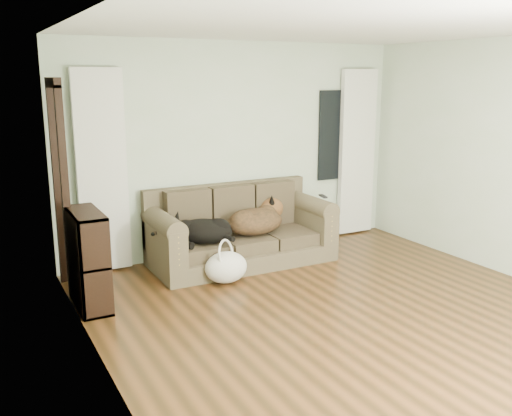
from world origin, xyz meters
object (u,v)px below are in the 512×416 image
bookshelf (88,256)px  tote_bag (226,268)px  dog_shepherd (257,221)px  dog_black_lab (200,231)px  sofa (242,226)px

bookshelf → tote_bag: bearing=-4.0°
dog_shepherd → dog_black_lab: bearing=-3.7°
tote_bag → dog_black_lab: bearing=104.2°
dog_shepherd → tote_bag: size_ratio=1.61×
tote_bag → dog_shepherd: bearing=38.7°
bookshelf → dog_black_lab: bearing=14.4°
sofa → dog_shepherd: 0.20m
dog_shepherd → bookshelf: 2.13m
sofa → tote_bag: 0.76m
sofa → dog_shepherd: size_ratio=2.81×
tote_bag → bookshelf: bookshelf is taller
dog_black_lab → bookshelf: 1.38m
dog_black_lab → bookshelf: bearing=-129.7°
sofa → tote_bag: sofa is taller
tote_bag → bookshelf: bearing=178.2°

